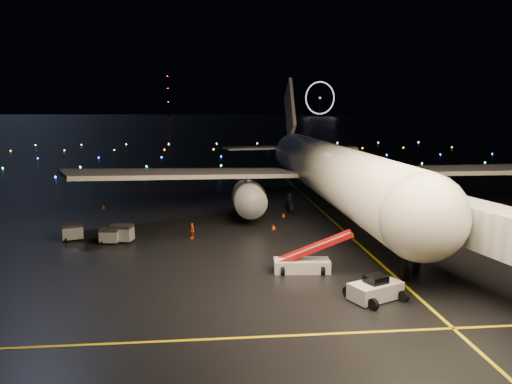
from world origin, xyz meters
TOP-DOWN VIEW (x-y plane):
  - ground at (0.00, 300.00)m, footprint 2000.00×2000.00m
  - lane_centre at (12.00, 15.00)m, footprint 0.25×80.00m
  - lane_cross at (-5.00, -10.00)m, footprint 60.00×0.25m
  - airliner at (12.34, 27.30)m, footprint 65.98×62.69m
  - pushback_tug at (8.78, -4.92)m, footprint 4.17×3.29m
  - belt_loader at (4.74, 1.61)m, footprint 6.88×2.38m
  - crew_c at (-4.61, 13.20)m, footprint 0.76×1.04m
  - safety_cone_0 at (4.37, 16.38)m, footprint 0.56×0.56m
  - safety_cone_1 at (6.47, 22.66)m, footprint 0.49×0.49m
  - safety_cone_2 at (0.98, 23.64)m, footprint 0.63×0.63m
  - safety_cone_3 at (-17.00, 30.18)m, footprint 0.54×0.54m
  - ferris_wheel at (170.00, 720.00)m, footprint 49.33×16.80m
  - radio_mast at (-60.00, 740.00)m, footprint 1.80×1.80m
  - taxiway_lights at (0.00, 106.00)m, footprint 164.00×92.00m
  - baggage_cart_0 at (-11.61, 12.49)m, footprint 2.37×1.90m
  - baggage_cart_1 at (-16.77, 13.76)m, footprint 2.32×1.91m
  - baggage_cart_2 at (-12.76, 12.08)m, footprint 1.92×1.43m

SIDE VIEW (x-z plane):
  - ground at x=0.00m, z-range 0.00..0.00m
  - lane_centre at x=12.00m, z-range 0.00..0.02m
  - lane_cross at x=-5.00m, z-range 0.00..0.02m
  - taxiway_lights at x=0.00m, z-range 0.00..0.36m
  - safety_cone_1 at x=6.47m, z-range 0.00..0.46m
  - safety_cone_3 at x=-17.00m, z-range 0.00..0.53m
  - safety_cone_0 at x=4.37m, z-range 0.00..0.53m
  - safety_cone_2 at x=0.98m, z-range 0.00..0.55m
  - baggage_cart_2 at x=-12.76m, z-range 0.00..1.54m
  - crew_c at x=-4.61m, z-range 0.00..1.64m
  - baggage_cart_1 at x=-16.77m, z-range 0.00..1.71m
  - pushback_tug at x=8.78m, z-range 0.00..1.76m
  - baggage_cart_0 at x=-11.61m, z-range 0.00..1.78m
  - belt_loader at x=4.74m, z-range 0.00..3.28m
  - airliner at x=12.34m, z-range 0.00..18.67m
  - ferris_wheel at x=170.00m, z-range 0.00..52.00m
  - radio_mast at x=-60.00m, z-range 0.00..64.00m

